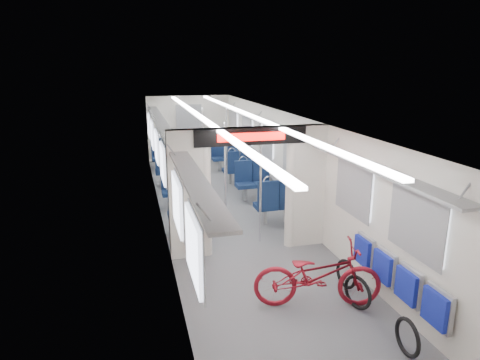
{
  "coord_description": "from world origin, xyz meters",
  "views": [
    {
      "loc": [
        -1.99,
        -9.12,
        3.35
      ],
      "look_at": [
        0.02,
        -1.24,
        1.15
      ],
      "focal_mm": 32.0,
      "sensor_mm": 36.0,
      "label": 1
    }
  ],
  "objects_px": {
    "bike_hoop_b": "(357,294)",
    "stanchion_far_right": "(227,151)",
    "stanchion_far_left": "(203,153)",
    "bicycle": "(318,275)",
    "seat_bay_far_left": "(169,159)",
    "flip_bench": "(396,276)",
    "stanchion_near_left": "(225,181)",
    "seat_bay_near_right": "(264,188)",
    "seat_bay_near_left": "(185,196)",
    "seat_bay_far_right": "(232,159)",
    "stanchion_near_right": "(260,185)",
    "bike_hoop_c": "(346,275)",
    "bike_hoop_a": "(407,339)"
  },
  "relations": [
    {
      "from": "seat_bay_near_left",
      "to": "bicycle",
      "type": "bearing_deg",
      "value": -71.16
    },
    {
      "from": "stanchion_far_right",
      "to": "stanchion_far_left",
      "type": "bearing_deg",
      "value": -172.98
    },
    {
      "from": "seat_bay_near_left",
      "to": "stanchion_near_left",
      "type": "height_order",
      "value": "stanchion_near_left"
    },
    {
      "from": "bicycle",
      "to": "stanchion_near_left",
      "type": "relative_size",
      "value": 0.79
    },
    {
      "from": "bike_hoop_b",
      "to": "seat_bay_near_right",
      "type": "distance_m",
      "value": 4.38
    },
    {
      "from": "flip_bench",
      "to": "seat_bay_far_left",
      "type": "height_order",
      "value": "seat_bay_far_left"
    },
    {
      "from": "stanchion_far_left",
      "to": "stanchion_far_right",
      "type": "relative_size",
      "value": 1.0
    },
    {
      "from": "bicycle",
      "to": "seat_bay_near_right",
      "type": "distance_m",
      "value": 4.18
    },
    {
      "from": "bike_hoop_c",
      "to": "seat_bay_far_left",
      "type": "height_order",
      "value": "seat_bay_far_left"
    },
    {
      "from": "seat_bay_near_right",
      "to": "seat_bay_far_left",
      "type": "distance_m",
      "value": 4.13
    },
    {
      "from": "bike_hoop_a",
      "to": "stanchion_near_left",
      "type": "distance_m",
      "value": 4.41
    },
    {
      "from": "bike_hoop_b",
      "to": "stanchion_far_right",
      "type": "height_order",
      "value": "stanchion_far_right"
    },
    {
      "from": "seat_bay_near_left",
      "to": "seat_bay_near_right",
      "type": "bearing_deg",
      "value": 5.03
    },
    {
      "from": "bike_hoop_a",
      "to": "seat_bay_near_left",
      "type": "height_order",
      "value": "seat_bay_near_left"
    },
    {
      "from": "bicycle",
      "to": "seat_bay_far_left",
      "type": "height_order",
      "value": "seat_bay_far_left"
    },
    {
      "from": "bike_hoop_b",
      "to": "seat_bay_near_left",
      "type": "distance_m",
      "value": 4.61
    },
    {
      "from": "seat_bay_near_right",
      "to": "seat_bay_far_left",
      "type": "height_order",
      "value": "seat_bay_far_left"
    },
    {
      "from": "bike_hoop_a",
      "to": "stanchion_far_left",
      "type": "relative_size",
      "value": 0.21
    },
    {
      "from": "stanchion_far_left",
      "to": "seat_bay_far_left",
      "type": "bearing_deg",
      "value": 108.44
    },
    {
      "from": "bicycle",
      "to": "bike_hoop_c",
      "type": "height_order",
      "value": "bicycle"
    },
    {
      "from": "bicycle",
      "to": "seat_bay_far_right",
      "type": "bearing_deg",
      "value": 9.73
    },
    {
      "from": "bike_hoop_b",
      "to": "stanchion_far_left",
      "type": "height_order",
      "value": "stanchion_far_left"
    },
    {
      "from": "seat_bay_far_left",
      "to": "stanchion_far_left",
      "type": "relative_size",
      "value": 0.98
    },
    {
      "from": "seat_bay_far_right",
      "to": "stanchion_near_right",
      "type": "bearing_deg",
      "value": -97.14
    },
    {
      "from": "bike_hoop_a",
      "to": "bike_hoop_b",
      "type": "relative_size",
      "value": 0.96
    },
    {
      "from": "bike_hoop_b",
      "to": "seat_bay_near_right",
      "type": "relative_size",
      "value": 0.24
    },
    {
      "from": "stanchion_near_right",
      "to": "stanchion_far_left",
      "type": "bearing_deg",
      "value": 99.1
    },
    {
      "from": "bicycle",
      "to": "stanchion_near_right",
      "type": "distance_m",
      "value": 2.49
    },
    {
      "from": "flip_bench",
      "to": "seat_bay_far_right",
      "type": "height_order",
      "value": "seat_bay_far_right"
    },
    {
      "from": "seat_bay_near_left",
      "to": "stanchion_near_right",
      "type": "distance_m",
      "value": 2.1
    },
    {
      "from": "seat_bay_far_right",
      "to": "stanchion_far_left",
      "type": "xyz_separation_m",
      "value": [
        -1.16,
        -1.73,
        0.61
      ]
    },
    {
      "from": "bicycle",
      "to": "flip_bench",
      "type": "relative_size",
      "value": 0.87
    },
    {
      "from": "stanchion_near_right",
      "to": "bike_hoop_a",
      "type": "bearing_deg",
      "value": -79.19
    },
    {
      "from": "seat_bay_far_left",
      "to": "stanchion_far_right",
      "type": "distance_m",
      "value": 2.52
    },
    {
      "from": "stanchion_far_left",
      "to": "stanchion_near_right",
      "type": "bearing_deg",
      "value": -80.9
    },
    {
      "from": "bicycle",
      "to": "stanchion_near_right",
      "type": "relative_size",
      "value": 0.79
    },
    {
      "from": "flip_bench",
      "to": "stanchion_near_left",
      "type": "bearing_deg",
      "value": 116.31
    },
    {
      "from": "bike_hoop_a",
      "to": "seat_bay_far_right",
      "type": "xyz_separation_m",
      "value": [
        -0.07,
        8.7,
        0.33
      ]
    },
    {
      "from": "bike_hoop_a",
      "to": "bike_hoop_b",
      "type": "distance_m",
      "value": 1.06
    },
    {
      "from": "bicycle",
      "to": "seat_bay_near_right",
      "type": "bearing_deg",
      "value": 6.64
    },
    {
      "from": "seat_bay_far_right",
      "to": "stanchion_far_right",
      "type": "distance_m",
      "value": 1.84
    },
    {
      "from": "bicycle",
      "to": "seat_bay_far_right",
      "type": "xyz_separation_m",
      "value": [
        0.51,
        7.43,
        0.07
      ]
    },
    {
      "from": "seat_bay_far_left",
      "to": "flip_bench",
      "type": "bearing_deg",
      "value": -74.58
    },
    {
      "from": "bike_hoop_a",
      "to": "seat_bay_far_left",
      "type": "bearing_deg",
      "value": 102.03
    },
    {
      "from": "seat_bay_near_left",
      "to": "seat_bay_far_right",
      "type": "relative_size",
      "value": 0.99
    },
    {
      "from": "bicycle",
      "to": "bike_hoop_b",
      "type": "height_order",
      "value": "bicycle"
    },
    {
      "from": "seat_bay_near_left",
      "to": "stanchion_far_left",
      "type": "relative_size",
      "value": 0.89
    },
    {
      "from": "seat_bay_far_left",
      "to": "stanchion_far_right",
      "type": "relative_size",
      "value": 0.98
    },
    {
      "from": "bicycle",
      "to": "seat_bay_near_left",
      "type": "xyz_separation_m",
      "value": [
        -1.36,
        3.98,
        0.06
      ]
    },
    {
      "from": "stanchion_near_left",
      "to": "seat_bay_far_left",
      "type": "bearing_deg",
      "value": 97.47
    }
  ]
}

